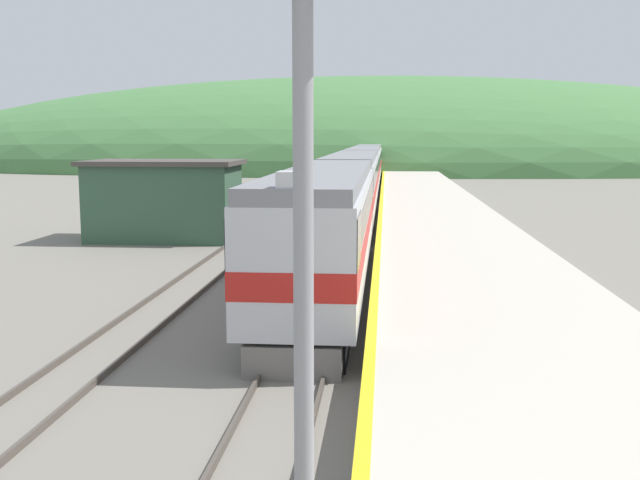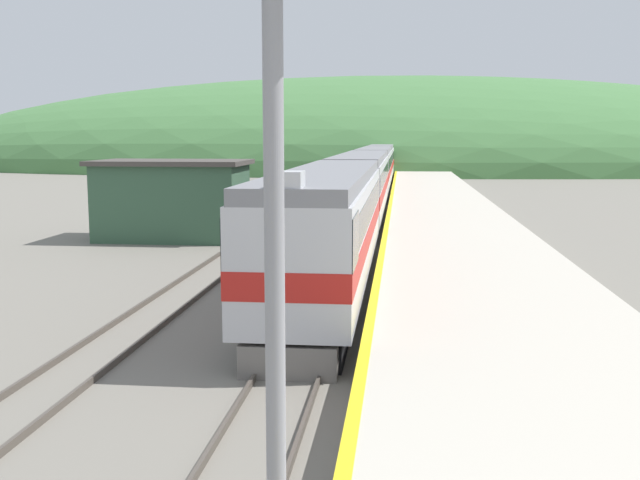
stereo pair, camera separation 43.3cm
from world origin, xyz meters
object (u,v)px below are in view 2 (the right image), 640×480
object	(u,v)px
express_train_lead_car	(328,227)
carriage_fourth	(382,161)
carriage_second	(362,185)
signal_mast_main	(273,88)
carriage_third	(375,169)

from	to	relation	value
express_train_lead_car	carriage_fourth	xyz separation A→B (m)	(0.00, 67.03, -0.01)
carriage_second	carriage_fourth	size ratio (longest dim) A/B	1.00
signal_mast_main	carriage_fourth	bearing A→B (deg)	90.83
express_train_lead_car	carriage_fourth	distance (m)	67.03
carriage_third	carriage_fourth	world-z (taller)	same
carriage_fourth	carriage_second	bearing A→B (deg)	-90.00
express_train_lead_car	carriage_fourth	size ratio (longest dim) A/B	0.87
express_train_lead_car	signal_mast_main	bearing A→B (deg)	-86.05
carriage_third	signal_mast_main	world-z (taller)	signal_mast_main
express_train_lead_car	signal_mast_main	size ratio (longest dim) A/B	2.14
carriage_fourth	signal_mast_main	world-z (taller)	signal_mast_main
carriage_third	express_train_lead_car	bearing A→B (deg)	-90.00
carriage_second	carriage_third	xyz separation A→B (m)	(0.00, 22.74, 0.00)
express_train_lead_car	signal_mast_main	distance (m)	18.28
carriage_third	signal_mast_main	size ratio (longest dim) A/B	2.46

